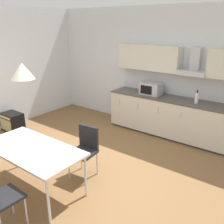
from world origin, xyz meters
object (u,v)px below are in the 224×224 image
(guitar_amp, at_px, (12,122))
(pendant_lamp, at_px, (22,71))
(bottle_white, at_px, (197,98))
(chair_far_right, at_px, (85,146))
(dining_table, at_px, (32,150))
(microwave, at_px, (151,89))

(guitar_amp, bearing_deg, pendant_lamp, -25.27)
(bottle_white, bearing_deg, chair_far_right, -113.85)
(pendant_lamp, bearing_deg, chair_far_right, 65.55)
(dining_table, height_order, chair_far_right, chair_far_right)
(microwave, height_order, bottle_white, microwave)
(microwave, height_order, guitar_amp, microwave)
(microwave, distance_m, bottle_white, 1.10)
(dining_table, distance_m, pendant_lamp, 1.20)
(microwave, distance_m, dining_table, 3.20)
(bottle_white, xyz_separation_m, dining_table, (-1.39, -3.13, -0.34))
(microwave, distance_m, pendant_lamp, 3.29)
(dining_table, bearing_deg, microwave, 84.68)
(chair_far_right, relative_size, pendant_lamp, 2.72)
(chair_far_right, relative_size, guitar_amp, 1.67)
(chair_far_right, xyz_separation_m, guitar_amp, (-2.74, 0.33, -0.31))
(chair_far_right, height_order, guitar_amp, chair_far_right)
(microwave, xyz_separation_m, chair_far_right, (0.06, -2.38, -0.51))
(dining_table, xyz_separation_m, chair_far_right, (0.36, 0.79, -0.15))
(chair_far_right, distance_m, guitar_amp, 2.77)
(microwave, bearing_deg, dining_table, -95.32)
(microwave, height_order, pendant_lamp, pendant_lamp)
(microwave, distance_m, guitar_amp, 3.46)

